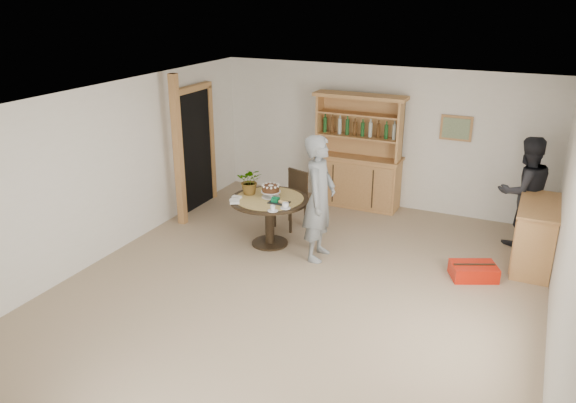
# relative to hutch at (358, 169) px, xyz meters

# --- Properties ---
(ground) EXTENTS (7.00, 7.00, 0.00)m
(ground) POSITION_rel_hutch_xyz_m (0.30, -3.24, -0.69)
(ground) COLOR tan
(ground) RESTS_ON ground
(room_shell) EXTENTS (6.04, 7.04, 2.52)m
(room_shell) POSITION_rel_hutch_xyz_m (0.30, -3.23, 1.05)
(room_shell) COLOR white
(room_shell) RESTS_ON ground
(doorway) EXTENTS (0.13, 1.10, 2.18)m
(doorway) POSITION_rel_hutch_xyz_m (-2.63, -1.24, 0.42)
(doorway) COLOR black
(doorway) RESTS_ON ground
(pine_post) EXTENTS (0.12, 0.12, 2.50)m
(pine_post) POSITION_rel_hutch_xyz_m (-2.40, -2.04, 0.56)
(pine_post) COLOR tan
(pine_post) RESTS_ON ground
(hutch) EXTENTS (1.62, 0.54, 2.04)m
(hutch) POSITION_rel_hutch_xyz_m (0.00, 0.00, 0.00)
(hutch) COLOR tan
(hutch) RESTS_ON ground
(sideboard) EXTENTS (0.54, 1.26, 0.94)m
(sideboard) POSITION_rel_hutch_xyz_m (3.04, -1.24, -0.22)
(sideboard) COLOR tan
(sideboard) RESTS_ON ground
(dining_table) EXTENTS (1.20, 1.20, 0.76)m
(dining_table) POSITION_rel_hutch_xyz_m (-0.69, -2.17, -0.08)
(dining_table) COLOR black
(dining_table) RESTS_ON ground
(dining_chair) EXTENTS (0.53, 0.53, 0.95)m
(dining_chair) POSITION_rel_hutch_xyz_m (-0.66, -1.35, -0.15)
(dining_chair) COLOR black
(dining_chair) RESTS_ON ground
(birthday_cake) EXTENTS (0.30, 0.30, 0.20)m
(birthday_cake) POSITION_rel_hutch_xyz_m (-0.69, -2.12, 0.19)
(birthday_cake) COLOR white
(birthday_cake) RESTS_ON dining_table
(flower_vase) EXTENTS (0.47, 0.44, 0.42)m
(flower_vase) POSITION_rel_hutch_xyz_m (-1.04, -2.12, 0.28)
(flower_vase) COLOR #3F7233
(flower_vase) RESTS_ON dining_table
(gift_tray) EXTENTS (0.30, 0.20, 0.08)m
(gift_tray) POSITION_rel_hutch_xyz_m (-0.47, -2.30, 0.10)
(gift_tray) COLOR black
(gift_tray) RESTS_ON dining_table
(coffee_cup_a) EXTENTS (0.15, 0.15, 0.09)m
(coffee_cup_a) POSITION_rel_hutch_xyz_m (-0.29, -2.45, 0.11)
(coffee_cup_a) COLOR white
(coffee_cup_a) RESTS_ON dining_table
(coffee_cup_b) EXTENTS (0.15, 0.15, 0.08)m
(coffee_cup_b) POSITION_rel_hutch_xyz_m (-0.41, -2.62, 0.11)
(coffee_cup_b) COLOR white
(coffee_cup_b) RESTS_ON dining_table
(napkins) EXTENTS (0.24, 0.33, 0.03)m
(napkins) POSITION_rel_hutch_xyz_m (-1.10, -2.49, 0.09)
(napkins) COLOR white
(napkins) RESTS_ON dining_table
(teen_boy) EXTENTS (0.49, 0.70, 1.84)m
(teen_boy) POSITION_rel_hutch_xyz_m (0.16, -2.27, 0.23)
(teen_boy) COLOR slate
(teen_boy) RESTS_ON ground
(adult_person) EXTENTS (1.05, 0.99, 1.71)m
(adult_person) POSITION_rel_hutch_xyz_m (2.80, -0.53, 0.17)
(adult_person) COLOR black
(adult_person) RESTS_ON ground
(red_suitcase) EXTENTS (0.71, 0.61, 0.21)m
(red_suitcase) POSITION_rel_hutch_xyz_m (2.34, -1.99, -0.59)
(red_suitcase) COLOR red
(red_suitcase) RESTS_ON ground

